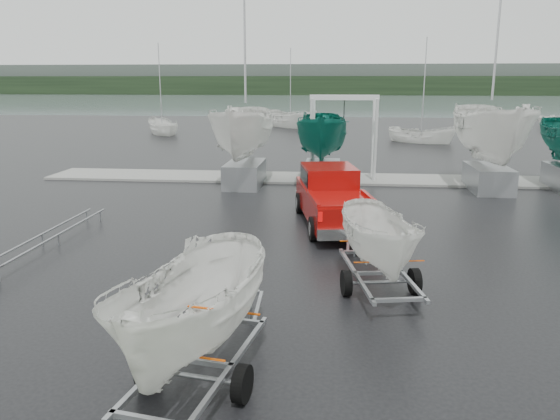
% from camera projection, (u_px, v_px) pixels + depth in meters
% --- Properties ---
extents(ground_plane, '(120.00, 120.00, 0.00)m').
position_uv_depth(ground_plane, '(356.00, 267.00, 14.39)').
color(ground_plane, black).
rests_on(ground_plane, ground).
extents(lake, '(300.00, 300.00, 0.00)m').
position_uv_depth(lake, '(341.00, 104.00, 111.12)').
color(lake, gray).
rests_on(lake, ground).
extents(dock, '(30.00, 3.00, 0.12)m').
position_uv_depth(dock, '(348.00, 179.00, 26.95)').
color(dock, gray).
rests_on(dock, ground).
extents(treeline, '(300.00, 8.00, 6.00)m').
position_uv_depth(treeline, '(340.00, 86.00, 178.14)').
color(treeline, black).
rests_on(treeline, ground).
extents(far_hill, '(300.00, 6.00, 10.00)m').
position_uv_depth(far_hill, '(340.00, 79.00, 185.41)').
color(far_hill, '#4C5651').
rests_on(far_hill, ground).
extents(pickup_truck, '(2.92, 5.90, 1.88)m').
position_uv_depth(pickup_truck, '(332.00, 195.00, 18.66)').
color(pickup_truck, '#8F0A07').
rests_on(pickup_truck, ground).
extents(trailer_hitched, '(1.88, 3.76, 4.37)m').
position_uv_depth(trailer_hitched, '(382.00, 191.00, 12.22)').
color(trailer_hitched, '#94969C').
rests_on(trailer_hitched, ground).
extents(trailer_parked, '(1.93, 3.75, 4.92)m').
position_uv_depth(trailer_parked, '(194.00, 227.00, 8.17)').
color(trailer_parked, '#94969C').
rests_on(trailer_parked, ground).
extents(boat_hoist, '(3.30, 2.18, 4.12)m').
position_uv_depth(boat_hoist, '(344.00, 125.00, 26.37)').
color(boat_hoist, silver).
rests_on(boat_hoist, ground).
extents(keelboat_0, '(2.60, 3.20, 10.78)m').
position_uv_depth(keelboat_0, '(244.00, 95.00, 24.55)').
color(keelboat_0, '#94969C').
rests_on(keelboat_0, ground).
extents(keelboat_1, '(2.30, 3.20, 7.21)m').
position_uv_depth(keelboat_1, '(324.00, 107.00, 24.50)').
color(keelboat_1, '#94969C').
rests_on(keelboat_1, ground).
extents(keelboat_2, '(2.77, 3.20, 10.95)m').
position_uv_depth(keelboat_2, '(496.00, 90.00, 23.38)').
color(keelboat_2, '#94969C').
rests_on(keelboat_2, ground).
extents(mast_rack_0, '(0.56, 6.50, 0.06)m').
position_uv_depth(mast_rack_0, '(50.00, 234.00, 16.18)').
color(mast_rack_0, '#94969C').
rests_on(mast_rack_0, ground).
extents(moored_boat_0, '(2.98, 3.00, 10.86)m').
position_uv_depth(moored_boat_0, '(163.00, 134.00, 49.59)').
color(moored_boat_0, white).
rests_on(moored_boat_0, ground).
extents(moored_boat_1, '(4.28, 4.29, 11.98)m').
position_uv_depth(moored_boat_1, '(290.00, 127.00, 57.13)').
color(moored_boat_1, white).
rests_on(moored_boat_1, ground).
extents(moored_boat_2, '(2.85, 2.83, 10.76)m').
position_uv_depth(moored_boat_2, '(421.00, 143.00, 42.96)').
color(moored_boat_2, white).
rests_on(moored_boat_2, ground).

